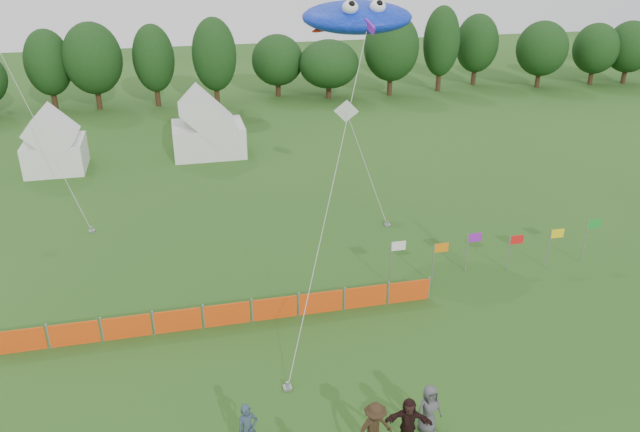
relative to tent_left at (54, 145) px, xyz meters
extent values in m
cylinder|color=#382314|center=(-2.53, 17.30, -0.55)|extent=(0.50, 0.50, 2.38)
ellipsoid|color=black|center=(-2.53, 17.30, 2.56)|extent=(4.09, 4.09, 5.35)
cylinder|color=#382314|center=(1.45, 16.47, -0.45)|extent=(0.50, 0.50, 2.57)
ellipsoid|color=black|center=(1.45, 16.47, 2.91)|extent=(5.20, 5.20, 5.79)
cylinder|color=#382314|center=(6.76, 16.41, -0.51)|extent=(0.50, 0.50, 2.46)
ellipsoid|color=black|center=(6.76, 16.41, 2.71)|extent=(3.78, 3.78, 5.55)
cylinder|color=#382314|center=(12.21, 15.00, -0.41)|extent=(0.50, 0.50, 2.66)
ellipsoid|color=black|center=(12.21, 15.00, 3.07)|extent=(4.05, 4.05, 5.99)
cylinder|color=#382314|center=(18.48, 17.61, -0.75)|extent=(0.50, 0.50, 1.98)
ellipsoid|color=black|center=(18.48, 17.61, 1.84)|extent=(5.06, 5.06, 4.46)
cylinder|color=#382314|center=(23.19, 15.65, -0.81)|extent=(0.50, 0.50, 1.86)
ellipsoid|color=black|center=(23.19, 15.65, 1.62)|extent=(5.86, 5.86, 4.18)
cylinder|color=#382314|center=(29.48, 15.46, -0.43)|extent=(0.50, 0.50, 2.62)
ellipsoid|color=black|center=(29.48, 15.46, 2.99)|extent=(5.41, 5.41, 5.89)
cylinder|color=#382314|center=(34.98, 16.08, -0.35)|extent=(0.50, 0.50, 2.78)
ellipsoid|color=black|center=(34.98, 16.08, 3.28)|extent=(3.67, 3.67, 6.26)
cylinder|color=#382314|center=(39.87, 17.97, -0.53)|extent=(0.50, 0.50, 2.42)
ellipsoid|color=black|center=(39.87, 17.97, 2.63)|extent=(4.46, 4.46, 5.44)
cylinder|color=#382314|center=(45.89, 15.22, -0.62)|extent=(0.50, 0.50, 2.24)
ellipsoid|color=black|center=(45.89, 15.22, 2.30)|extent=(5.26, 5.26, 5.03)
cylinder|color=#382314|center=(52.29, 15.24, -0.69)|extent=(0.50, 0.50, 2.10)
ellipsoid|color=black|center=(52.29, 15.24, 2.06)|extent=(4.74, 4.74, 4.73)
cylinder|color=#382314|center=(56.05, 14.77, -0.66)|extent=(0.50, 0.50, 2.16)
ellipsoid|color=black|center=(56.05, 14.77, 2.17)|extent=(4.88, 4.88, 4.87)
cube|color=white|center=(0.00, 0.00, -0.69)|extent=(3.83, 3.83, 2.10)
cube|color=silver|center=(10.46, 1.08, -0.61)|extent=(5.11, 4.09, 2.25)
cube|color=#DA410C|center=(1.55, -21.56, -1.24)|extent=(1.90, 0.06, 1.00)
cube|color=#DA410C|center=(3.55, -21.56, -1.24)|extent=(1.90, 0.06, 1.00)
cube|color=#DA410C|center=(5.55, -21.56, -1.24)|extent=(1.90, 0.06, 1.00)
cube|color=#DA410C|center=(7.55, -21.56, -1.24)|extent=(1.90, 0.06, 1.00)
cube|color=#DA410C|center=(9.55, -21.56, -1.24)|extent=(1.90, 0.06, 1.00)
cube|color=#DA410C|center=(11.55, -21.56, -1.24)|extent=(1.90, 0.06, 1.00)
cube|color=#DA410C|center=(13.55, -21.56, -1.24)|extent=(1.90, 0.06, 1.00)
cube|color=#DA410C|center=(15.55, -21.56, -1.24)|extent=(1.90, 0.06, 1.00)
cube|color=#DA410C|center=(17.55, -21.56, -1.24)|extent=(1.90, 0.06, 1.00)
cylinder|color=gray|center=(17.20, -19.99, -0.64)|extent=(0.06, 0.06, 2.19)
cube|color=white|center=(17.55, -19.99, 0.23)|extent=(0.70, 0.02, 0.45)
cylinder|color=gray|center=(19.20, -20.24, -0.75)|extent=(0.06, 0.06, 1.99)
cube|color=orange|center=(19.55, -20.24, 0.02)|extent=(0.70, 0.02, 0.45)
cylinder|color=gray|center=(21.20, -19.59, -0.75)|extent=(0.06, 0.06, 1.97)
cube|color=purple|center=(21.55, -19.59, 0.00)|extent=(0.70, 0.02, 0.45)
cylinder|color=gray|center=(23.20, -19.96, -0.84)|extent=(0.06, 0.06, 1.80)
cube|color=red|center=(23.55, -19.96, -0.16)|extent=(0.70, 0.02, 0.45)
cylinder|color=gray|center=(25.20, -20.17, -0.74)|extent=(0.06, 0.06, 2.00)
cube|color=yellow|center=(25.55, -20.17, 0.04)|extent=(0.70, 0.02, 0.45)
cylinder|color=gray|center=(27.20, -20.12, -0.60)|extent=(0.06, 0.06, 2.28)
cube|color=#148C26|center=(27.55, -20.12, 0.32)|extent=(0.70, 0.02, 0.45)
imported|color=#2B3C49|center=(9.52, -28.76, -0.82)|extent=(0.76, 0.60, 1.83)
imported|color=black|center=(13.33, -29.70, -0.78)|extent=(1.38, 1.01, 1.91)
imported|color=#444549|center=(15.33, -29.19, -0.84)|extent=(0.94, 0.68, 1.80)
imported|color=black|center=(14.54, -29.42, -0.93)|extent=(1.58, 0.92, 1.62)
ellipsoid|color=#1034F0|center=(17.73, -11.91, 9.28)|extent=(6.70, 5.85, 1.97)
sphere|color=white|center=(17.02, -13.12, 9.89)|extent=(0.79, 0.79, 0.79)
sphere|color=white|center=(18.43, -13.12, 9.89)|extent=(0.79, 0.79, 0.79)
ellipsoid|color=red|center=(16.23, -11.72, 8.76)|extent=(1.65, 0.72, 0.26)
ellipsoid|color=red|center=(19.23, -11.72, 8.76)|extent=(1.65, 0.72, 0.26)
cube|color=purple|center=(17.73, -14.06, 9.09)|extent=(0.37, 0.96, 0.70)
cylinder|color=#A5A5A5|center=(14.49, -19.94, 3.62)|extent=(6.52, 12.38, 10.74)
cube|color=gray|center=(11.24, -26.11, -1.69)|extent=(0.30, 0.30, 0.10)
cube|color=white|center=(17.96, -9.43, 3.72)|extent=(1.42, 0.39, 1.42)
cylinder|color=#A5A5A5|center=(18.58, -11.67, 0.99)|extent=(1.27, 4.52, 5.48)
cube|color=gray|center=(19.20, -13.92, -1.69)|extent=(0.30, 0.30, 0.10)
cylinder|color=#A5A5A5|center=(0.62, -7.53, 4.01)|extent=(5.20, 6.81, 11.52)
cube|color=gray|center=(3.20, -10.92, -1.69)|extent=(0.30, 0.30, 0.10)
camera|label=1|loc=(8.29, -43.67, 13.14)|focal=35.00mm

